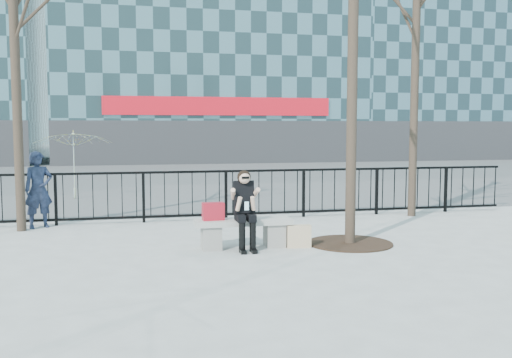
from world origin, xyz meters
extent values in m
plane|color=gray|center=(0.00, 0.00, 0.00)|extent=(120.00, 120.00, 0.00)
cube|color=#474747|center=(0.00, 15.00, 0.00)|extent=(60.00, 23.00, 0.01)
cube|color=black|center=(0.00, 3.00, 1.08)|extent=(14.00, 0.05, 0.05)
cube|color=black|center=(0.00, 3.00, 0.12)|extent=(14.00, 0.05, 0.05)
cube|color=#2D2D30|center=(3.00, 21.96, 1.20)|extent=(18.00, 0.08, 2.40)
cube|color=red|center=(3.00, 21.90, 3.20)|extent=(12.60, 0.12, 1.00)
cube|color=slate|center=(20.00, 27.00, 10.00)|extent=(16.00, 10.00, 20.00)
cube|color=#2D2D30|center=(20.00, 21.96, 1.20)|extent=(16.00, 0.08, 2.40)
cylinder|color=black|center=(1.90, -0.10, 3.75)|extent=(0.18, 0.18, 7.50)
cylinder|color=black|center=(-4.00, 2.50, 3.25)|extent=(0.18, 0.18, 6.50)
cylinder|color=black|center=(4.50, 2.60, 3.50)|extent=(0.18, 0.18, 7.00)
cylinder|color=black|center=(1.90, -0.10, 0.01)|extent=(1.50, 1.50, 0.02)
cube|color=slate|center=(-0.55, 0.00, 0.20)|extent=(0.32, 0.38, 0.40)
cube|color=slate|center=(0.55, 0.00, 0.20)|extent=(0.32, 0.38, 0.40)
cube|color=gray|center=(0.00, 0.00, 0.45)|extent=(1.65, 0.46, 0.09)
cube|color=#A91423|center=(-0.51, 0.02, 0.64)|extent=(0.37, 0.19, 0.30)
cube|color=beige|center=(0.93, -0.19, 0.19)|extent=(0.42, 0.20, 0.39)
imported|color=black|center=(-3.70, 2.80, 0.78)|extent=(0.68, 0.58, 1.57)
imported|color=yellow|center=(-3.44, 7.48, 0.99)|extent=(2.23, 2.27, 1.98)
camera|label=1|loc=(-1.85, -9.42, 2.06)|focal=40.00mm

